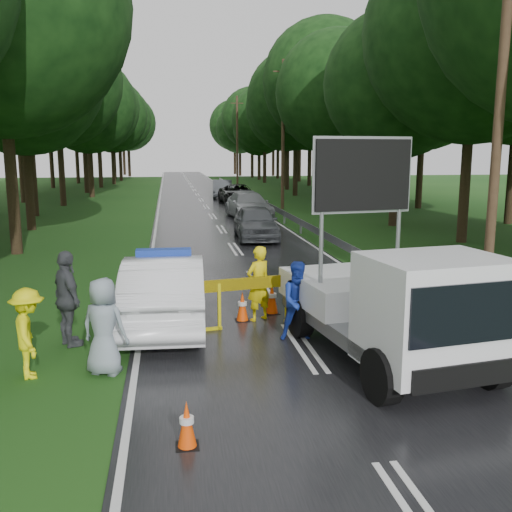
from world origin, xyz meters
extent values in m
plane|color=#194614|center=(0.00, 0.00, 0.00)|extent=(160.00, 160.00, 0.00)
cube|color=black|center=(0.00, 30.00, 0.01)|extent=(7.00, 140.00, 0.02)
cylinder|color=gray|center=(3.70, 0.00, 0.35)|extent=(0.12, 0.12, 0.70)
cube|color=gray|center=(3.70, 30.00, 0.55)|extent=(0.05, 60.00, 0.30)
cylinder|color=#422E1F|center=(5.20, 2.00, 5.00)|extent=(0.24, 0.24, 10.00)
cylinder|color=#422E1F|center=(5.20, 28.00, 5.00)|extent=(0.24, 0.24, 10.00)
cube|color=#422E1F|center=(5.20, 28.00, 9.20)|extent=(1.40, 0.08, 0.08)
cylinder|color=#422E1F|center=(5.20, 54.00, 5.00)|extent=(0.24, 0.24, 10.00)
cube|color=#422E1F|center=(5.20, 54.00, 9.20)|extent=(1.40, 0.08, 0.08)
imported|color=white|center=(-2.80, 1.90, 0.82)|extent=(1.92, 5.04, 1.64)
cube|color=#1938A5|center=(-2.80, 1.90, 1.72)|extent=(1.24, 0.39, 0.16)
cube|color=gray|center=(1.32, -0.46, 0.60)|extent=(2.84, 4.87, 0.27)
cube|color=white|center=(1.16, 0.62, 1.04)|extent=(2.66, 2.94, 0.60)
cube|color=white|center=(1.61, -2.41, 1.37)|extent=(2.42, 2.05, 1.86)
cube|color=black|center=(1.74, -3.30, 1.59)|extent=(2.01, 0.34, 0.93)
cube|color=black|center=(1.22, 0.19, 3.50)|extent=(2.08, 0.44, 1.42)
cylinder|color=black|center=(0.61, -2.78, 0.46)|extent=(0.44, 0.95, 0.92)
cylinder|color=black|center=(2.67, -2.47, 0.46)|extent=(0.44, 0.95, 0.92)
cylinder|color=black|center=(0.09, 0.68, 0.46)|extent=(0.44, 0.95, 0.92)
cylinder|color=black|center=(2.15, 0.99, 0.46)|extent=(0.44, 0.95, 0.92)
cube|color=#D7CB0B|center=(-2.14, 1.29, 0.54)|extent=(0.08, 0.08, 1.09)
cube|color=#D7CB0B|center=(-1.60, 1.39, 0.54)|extent=(0.08, 0.08, 1.09)
cube|color=#D7CB0B|center=(0.00, 1.68, 0.54)|extent=(0.08, 0.08, 1.09)
cube|color=#D7CB0B|center=(0.54, 1.78, 0.54)|extent=(0.08, 0.08, 1.09)
cube|color=#F2CC00|center=(-0.80, 1.53, 1.03)|extent=(2.79, 0.56, 0.27)
imported|color=yellow|center=(-0.62, 2.00, 0.90)|extent=(0.78, 0.70, 1.80)
imported|color=#17319A|center=(0.03, 0.50, 0.85)|extent=(0.83, 0.65, 1.70)
imported|color=#F3EE0D|center=(-5.17, -0.78, 0.81)|extent=(0.88, 1.18, 1.63)
imported|color=#43454B|center=(-4.76, 0.84, 1.00)|extent=(0.99, 1.26, 2.00)
imported|color=gray|center=(-3.87, -0.83, 0.89)|extent=(1.02, 0.87, 1.78)
imported|color=#3D4145|center=(1.25, 14.53, 0.78)|extent=(2.02, 4.63, 1.55)
imported|color=#9DA0A5|center=(2.07, 22.70, 0.77)|extent=(2.62, 5.50, 1.55)
imported|color=black|center=(2.60, 32.24, 0.74)|extent=(2.72, 5.42, 1.47)
imported|color=#42454A|center=(1.98, 38.24, 0.76)|extent=(2.00, 4.71, 1.51)
cube|color=black|center=(-2.50, -3.70, 0.01)|extent=(0.32, 0.32, 0.03)
cone|color=#FD4708|center=(-2.50, -3.70, 0.35)|extent=(0.26, 0.26, 0.66)
cube|color=black|center=(-1.00, 2.00, 0.02)|extent=(0.34, 0.34, 0.03)
cone|color=#FD4708|center=(-1.00, 2.00, 0.37)|extent=(0.28, 0.28, 0.71)
cube|color=black|center=(-0.20, 2.50, 0.02)|extent=(0.37, 0.37, 0.03)
cone|color=#FD4708|center=(-0.20, 2.50, 0.41)|extent=(0.31, 0.31, 0.77)
cube|color=black|center=(-3.40, 2.01, 0.02)|extent=(0.36, 0.36, 0.03)
cone|color=#FD4708|center=(-3.40, 2.01, 0.39)|extent=(0.30, 0.30, 0.74)
cube|color=black|center=(3.36, 1.50, 0.01)|extent=(0.31, 0.31, 0.03)
cone|color=#FD4708|center=(3.36, 1.50, 0.34)|extent=(0.26, 0.26, 0.64)
camera|label=1|loc=(-2.66, -10.92, 3.98)|focal=40.00mm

